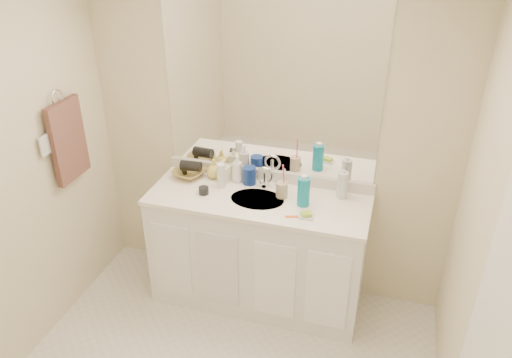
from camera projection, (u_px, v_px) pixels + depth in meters
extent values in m
cube|color=beige|center=(269.00, 139.00, 3.48)|extent=(2.60, 0.02, 2.40)
cube|color=beige|center=(490.00, 299.00, 2.06)|extent=(0.02, 2.60, 2.40)
cube|color=white|center=(258.00, 251.00, 3.62)|extent=(1.50, 0.55, 0.85)
cube|color=white|center=(258.00, 199.00, 3.41)|extent=(1.52, 0.57, 0.03)
cube|color=beige|center=(268.00, 175.00, 3.60)|extent=(1.52, 0.03, 0.08)
cylinder|color=#B9B8A2|center=(257.00, 200.00, 3.39)|extent=(0.37, 0.37, 0.02)
cylinder|color=silver|center=(265.00, 180.00, 3.51)|extent=(0.02, 0.02, 0.11)
cube|color=white|center=(270.00, 89.00, 3.30)|extent=(1.48, 0.01, 1.20)
cylinder|color=navy|center=(249.00, 175.00, 3.54)|extent=(0.10, 0.10, 0.13)
cylinder|color=tan|center=(282.00, 190.00, 3.38)|extent=(0.10, 0.10, 0.11)
cylinder|color=#F54065|center=(284.00, 178.00, 3.33)|extent=(0.02, 0.04, 0.20)
cylinder|color=#0D829F|center=(304.00, 192.00, 3.27)|extent=(0.11, 0.11, 0.20)
cylinder|color=silver|center=(342.00, 185.00, 3.36)|extent=(0.08, 0.08, 0.19)
cube|color=silver|center=(306.00, 216.00, 3.18)|extent=(0.10, 0.08, 0.01)
cube|color=#A3C32F|center=(306.00, 214.00, 3.17)|extent=(0.08, 0.07, 0.02)
cube|color=#F95C1A|center=(293.00, 217.00, 3.19)|extent=(0.10, 0.05, 0.00)
cylinder|color=black|center=(204.00, 190.00, 3.43)|extent=(0.09, 0.09, 0.05)
cylinder|color=white|center=(221.00, 176.00, 3.48)|extent=(0.07, 0.07, 0.18)
imported|color=white|center=(237.00, 168.00, 3.55)|extent=(0.10, 0.11, 0.21)
imported|color=#F0EEC4|center=(224.00, 170.00, 3.56)|extent=(0.09, 0.10, 0.17)
imported|color=#D7C553|center=(214.00, 169.00, 3.62)|extent=(0.12, 0.12, 0.14)
imported|color=olive|center=(189.00, 173.00, 3.65)|extent=(0.28, 0.28, 0.06)
cylinder|color=black|center=(191.00, 166.00, 3.62)|extent=(0.16, 0.09, 0.08)
torus|color=silver|center=(57.00, 97.00, 3.19)|extent=(0.01, 0.11, 0.11)
cube|color=#402722|center=(68.00, 141.00, 3.33)|extent=(0.04, 0.32, 0.55)
cube|color=silver|center=(45.00, 146.00, 3.14)|extent=(0.01, 0.08, 0.13)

